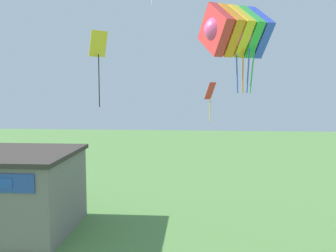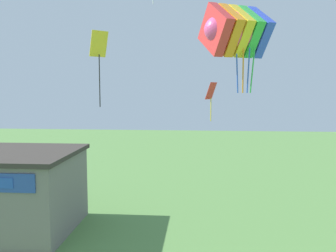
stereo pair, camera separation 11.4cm
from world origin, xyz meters
The scene contains 3 objects.
kite_rainbow_parafoil centered at (2.68, 8.04, 10.15)m, with size 3.48×3.22×3.57m.
kite_red_diamond centered at (1.88, 13.15, 7.50)m, with size 0.68×0.80×2.14m.
kite_yellow_diamond centered at (-3.49, 10.06, 9.54)m, with size 0.83×0.87×3.57m.
Camera 1 is at (1.15, -7.49, 7.93)m, focal length 40.00 mm.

